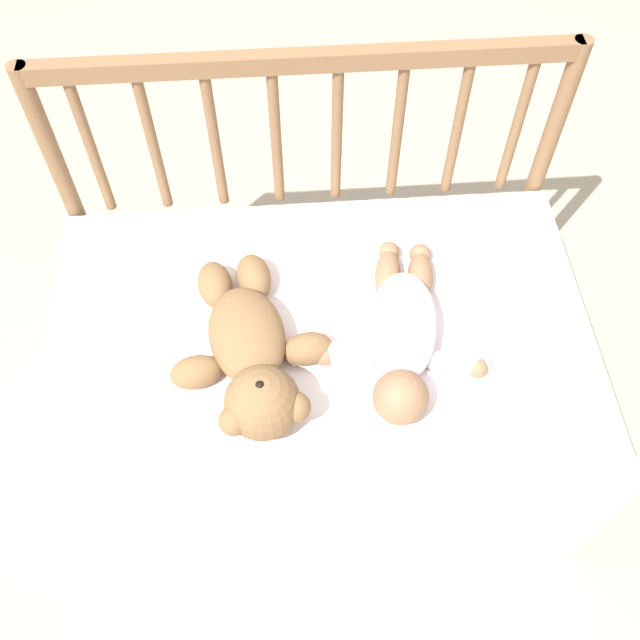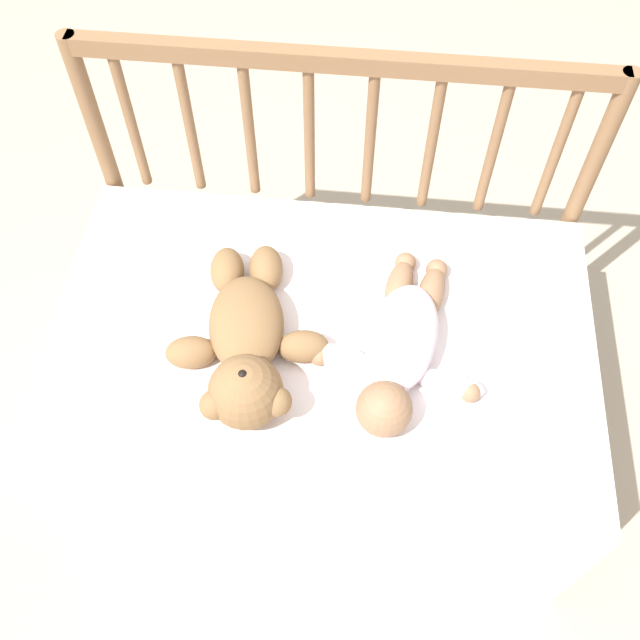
# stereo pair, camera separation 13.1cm
# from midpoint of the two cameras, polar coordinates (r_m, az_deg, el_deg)

# --- Properties ---
(ground_plane) EXTENTS (12.00, 12.00, 0.00)m
(ground_plane) POSITION_cam_midpoint_polar(r_m,az_deg,el_deg) (1.74, -2.19, -9.00)
(ground_plane) COLOR tan
(crib_mattress) EXTENTS (1.05, 0.68, 0.43)m
(crib_mattress) POSITION_cam_midpoint_polar(r_m,az_deg,el_deg) (1.55, -2.44, -5.66)
(crib_mattress) COLOR white
(crib_mattress) RESTS_ON ground_plane
(crib_rail) EXTENTS (1.05, 0.04, 0.79)m
(crib_rail) POSITION_cam_midpoint_polar(r_m,az_deg,el_deg) (1.50, -3.62, 12.93)
(crib_rail) COLOR brown
(crib_rail) RESTS_ON ground_plane
(blanket) EXTENTS (0.82, 0.55, 0.01)m
(blanket) POSITION_cam_midpoint_polar(r_m,az_deg,el_deg) (1.35, -1.93, -1.97)
(blanket) COLOR white
(blanket) RESTS_ON crib_mattress
(teddy_bear) EXTENTS (0.31, 0.42, 0.13)m
(teddy_bear) POSITION_cam_midpoint_polar(r_m,az_deg,el_deg) (1.29, -8.42, -2.98)
(teddy_bear) COLOR olive
(teddy_bear) RESTS_ON crib_mattress
(baby) EXTENTS (0.33, 0.42, 0.10)m
(baby) POSITION_cam_midpoint_polar(r_m,az_deg,el_deg) (1.32, 3.81, -1.25)
(baby) COLOR white
(baby) RESTS_ON crib_mattress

